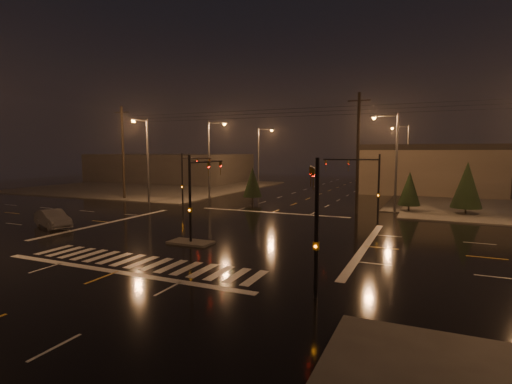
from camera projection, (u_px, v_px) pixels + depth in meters
ground at (219, 233)px, 30.77m from camera, size 140.00×140.00×0.00m
sidewalk_nw at (153, 186)px, 70.13m from camera, size 36.00×36.00×0.12m
median_island at (191, 242)px, 27.13m from camera, size 3.00×1.60×0.15m
crosswalk at (142, 262)px, 22.59m from camera, size 15.00×2.60×0.01m
stop_bar_near at (117, 272)px, 20.77m from camera, size 16.00×0.50×0.01m
stop_bar_far at (272, 212)px, 40.78m from camera, size 16.00×0.50×0.01m
commercial_block at (170, 168)px, 82.77m from camera, size 30.00×18.00×5.60m
signal_mast_median at (197, 188)px, 27.60m from camera, size 0.25×4.59×6.00m
signal_mast_ne at (367, 179)px, 35.79m from camera, size 4.84×1.86×6.00m
signal_mast_nw at (188, 174)px, 43.43m from camera, size 4.84×1.86×6.00m
signal_mast_se at (315, 210)px, 17.41m from camera, size 1.55×3.87×6.00m
streetlight_1 at (211, 155)px, 51.05m from camera, size 2.77×0.32×10.00m
streetlight_2 at (260, 154)px, 65.61m from camera, size 2.77×0.32×10.00m
streetlight_3 at (393, 156)px, 40.24m from camera, size 2.77×0.32×10.00m
streetlight_4 at (406, 154)px, 58.43m from camera, size 2.77×0.32×10.00m
streetlight_5 at (146, 155)px, 46.79m from camera, size 0.32×2.77×10.00m
utility_pole_0 at (123, 152)px, 51.73m from camera, size 2.20×0.32×12.00m
utility_pole_1 at (358, 152)px, 39.67m from camera, size 2.20×0.32×12.00m
conifer_0 at (409, 188)px, 40.97m from camera, size 2.23×2.23×4.18m
conifer_1 at (467, 185)px, 39.03m from camera, size 2.91×2.91×5.24m
conifer_3 at (252, 182)px, 48.48m from camera, size 2.30×2.30×4.29m
car_crossing at (53, 219)px, 32.66m from camera, size 4.80×3.09×1.49m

